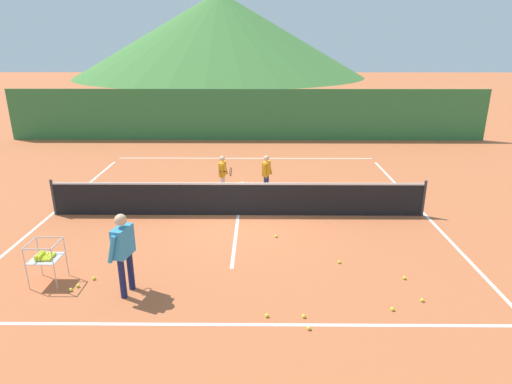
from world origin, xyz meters
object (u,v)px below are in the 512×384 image
at_px(student_0, 223,171).
at_px(tennis_ball_10, 267,315).
at_px(ball_cart, 45,257).
at_px(tennis_ball_6, 404,278).
at_px(tennis_ball_9, 339,262).
at_px(student_1, 266,171).
at_px(tennis_ball_5, 276,236).
at_px(tennis_ball_7, 422,300).
at_px(tennis_ball_4, 71,290).
at_px(tennis_ball_0, 78,286).
at_px(instructor, 123,247).
at_px(tennis_net, 238,199).
at_px(tennis_ball_3, 94,278).
at_px(tennis_ball_2, 309,328).
at_px(tennis_ball_1, 304,316).
at_px(tennis_ball_8, 392,309).

distance_m(student_0, tennis_ball_10, 6.85).
xyz_separation_m(ball_cart, tennis_ball_6, (7.39, 0.17, -0.56)).
relative_size(student_0, tennis_ball_9, 18.84).
bearing_deg(tennis_ball_9, student_0, 122.48).
bearing_deg(student_1, tennis_ball_5, -86.50).
distance_m(student_1, tennis_ball_5, 3.42).
xyz_separation_m(student_0, tennis_ball_7, (4.29, -6.17, -0.74)).
xyz_separation_m(ball_cart, tennis_ball_4, (0.60, -0.34, -0.56)).
xyz_separation_m(student_0, tennis_ball_10, (1.31, -6.69, -0.74)).
distance_m(ball_cart, tennis_ball_9, 6.23).
bearing_deg(tennis_ball_0, tennis_ball_4, -119.74).
xyz_separation_m(ball_cart, tennis_ball_9, (6.15, 0.86, -0.56)).
height_order(instructor, tennis_ball_10, instructor).
relative_size(tennis_net, tennis_ball_0, 155.30).
xyz_separation_m(tennis_ball_3, tennis_ball_7, (6.57, -0.76, 0.00)).
relative_size(tennis_ball_0, tennis_ball_9, 1.00).
distance_m(ball_cart, tennis_ball_2, 5.46).
bearing_deg(ball_cart, tennis_ball_1, -13.00).
bearing_deg(tennis_ball_7, student_1, 115.00).
distance_m(ball_cart, tennis_ball_1, 5.32).
bearing_deg(tennis_net, tennis_ball_3, -128.32).
distance_m(tennis_ball_3, tennis_ball_5, 4.42).
distance_m(tennis_net, tennis_ball_0, 4.99).
bearing_deg(tennis_ball_9, student_1, 108.51).
bearing_deg(tennis_ball_2, tennis_ball_7, 21.24).
relative_size(tennis_ball_3, tennis_ball_8, 1.00).
height_order(tennis_net, tennis_ball_7, tennis_net).
height_order(tennis_ball_4, tennis_ball_6, same).
height_order(tennis_net, tennis_ball_8, tennis_net).
bearing_deg(tennis_net, tennis_ball_10, -81.34).
bearing_deg(tennis_net, student_1, 65.80).
height_order(tennis_net, student_0, student_0).
relative_size(ball_cart, tennis_ball_6, 13.22).
bearing_deg(tennis_ball_4, tennis_ball_5, 31.42).
xyz_separation_m(tennis_ball_2, tennis_ball_10, (-0.72, 0.36, 0.00)).
distance_m(student_1, tennis_ball_4, 7.15).
relative_size(instructor, tennis_ball_0, 24.69).
bearing_deg(tennis_ball_1, tennis_ball_9, 64.13).
relative_size(ball_cart, tennis_ball_2, 13.22).
height_order(tennis_ball_7, tennis_ball_8, same).
bearing_deg(tennis_ball_6, tennis_ball_2, -141.90).
relative_size(student_1, tennis_ball_6, 18.92).
bearing_deg(tennis_ball_6, tennis_ball_5, 141.97).
bearing_deg(tennis_ball_3, tennis_ball_4, -124.36).
height_order(tennis_ball_9, tennis_ball_10, same).
xyz_separation_m(student_0, tennis_ball_9, (2.96, -4.65, -0.74)).
xyz_separation_m(tennis_net, student_1, (0.83, 1.84, 0.27)).
bearing_deg(instructor, tennis_ball_9, 15.75).
height_order(student_0, tennis_ball_10, student_0).
distance_m(tennis_net, tennis_ball_2, 5.46).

